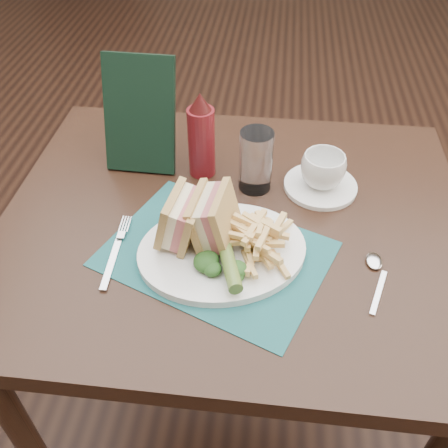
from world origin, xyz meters
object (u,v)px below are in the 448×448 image
(saucer, at_px, (320,186))
(check_presenter, at_px, (140,115))
(placemat, at_px, (216,254))
(table_main, at_px, (232,331))
(sandwich_half_b, at_px, (202,216))
(drinking_glass, at_px, (256,161))
(coffee_cup, at_px, (323,170))
(sandwich_half_a, at_px, (170,216))
(ketchup_bottle, at_px, (201,135))
(plate, at_px, (222,251))

(saucer, height_order, check_presenter, check_presenter)
(placemat, relative_size, saucer, 2.54)
(table_main, height_order, sandwich_half_b, sandwich_half_b)
(check_presenter, bearing_deg, drinking_glass, -12.45)
(placemat, relative_size, coffee_cup, 4.25)
(placemat, relative_size, sandwich_half_a, 3.80)
(ketchup_bottle, bearing_deg, saucer, -6.09)
(sandwich_half_a, height_order, check_presenter, check_presenter)
(check_presenter, bearing_deg, sandwich_half_b, -54.20)
(drinking_glass, xyz_separation_m, check_presenter, (-0.24, 0.06, 0.05))
(table_main, bearing_deg, saucer, 33.41)
(sandwich_half_a, relative_size, saucer, 0.67)
(plate, bearing_deg, placemat, 165.19)
(plate, bearing_deg, saucer, 32.03)
(saucer, relative_size, coffee_cup, 1.67)
(drinking_glass, height_order, check_presenter, check_presenter)
(drinking_glass, bearing_deg, check_presenter, 166.07)
(placemat, xyz_separation_m, coffee_cup, (0.19, 0.21, 0.04))
(placemat, distance_m, check_presenter, 0.34)
(saucer, bearing_deg, drinking_glass, -175.53)
(drinking_glass, bearing_deg, ketchup_bottle, 161.95)
(placemat, height_order, saucer, saucer)
(table_main, xyz_separation_m, placemat, (-0.02, -0.10, 0.38))
(sandwich_half_a, distance_m, coffee_cup, 0.33)
(coffee_cup, bearing_deg, placemat, -131.99)
(table_main, height_order, coffee_cup, coffee_cup)
(placemat, xyz_separation_m, sandwich_half_b, (-0.03, 0.02, 0.07))
(table_main, height_order, drinking_glass, drinking_glass)
(plate, xyz_separation_m, check_presenter, (-0.20, 0.26, 0.11))
(saucer, bearing_deg, table_main, -146.59)
(placemat, height_order, drinking_glass, drinking_glass)
(sandwich_half_b, distance_m, check_presenter, 0.29)
(saucer, distance_m, drinking_glass, 0.15)
(table_main, height_order, check_presenter, check_presenter)
(plate, xyz_separation_m, saucer, (0.18, 0.21, -0.00))
(table_main, relative_size, coffee_cup, 10.05)
(table_main, height_order, saucer, saucer)
(plate, xyz_separation_m, drinking_glass, (0.04, 0.20, 0.06))
(sandwich_half_b, relative_size, ketchup_bottle, 0.56)
(placemat, height_order, ketchup_bottle, ketchup_bottle)
(table_main, relative_size, drinking_glass, 6.92)
(sandwich_half_a, distance_m, check_presenter, 0.27)
(plate, distance_m, coffee_cup, 0.28)
(placemat, xyz_separation_m, saucer, (0.19, 0.21, 0.00))
(table_main, xyz_separation_m, coffee_cup, (0.17, 0.11, 0.42))
(sandwich_half_a, relative_size, coffee_cup, 1.12)
(plate, distance_m, drinking_glass, 0.21)
(check_presenter, bearing_deg, ketchup_bottle, -8.71)
(plate, distance_m, sandwich_half_b, 0.07)
(table_main, bearing_deg, check_presenter, 142.67)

